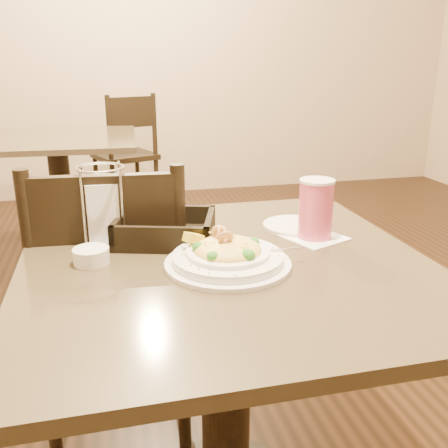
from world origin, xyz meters
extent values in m
cylinder|color=black|center=(0.00, 0.00, 0.37)|extent=(0.12, 0.12, 0.68)
cube|color=brown|center=(0.00, 0.00, 0.73)|extent=(0.90, 0.90, 0.03)
cylinder|color=black|center=(-0.51, 2.03, 0.01)|extent=(0.52, 0.52, 0.03)
cylinder|color=black|center=(-0.51, 2.03, 0.37)|extent=(0.12, 0.12, 0.68)
cube|color=brown|center=(-0.51, 2.03, 0.73)|extent=(0.94, 0.94, 0.03)
cube|color=black|center=(-0.24, 0.37, 0.45)|extent=(0.45, 0.45, 0.04)
cylinder|color=black|center=(-0.05, 0.54, 0.21)|extent=(0.04, 0.04, 0.43)
cylinder|color=black|center=(-0.41, 0.56, 0.21)|extent=(0.04, 0.04, 0.43)
cylinder|color=black|center=(-0.08, 0.18, 0.21)|extent=(0.04, 0.04, 0.43)
cylinder|color=black|center=(-0.44, 0.20, 0.21)|extent=(0.04, 0.04, 0.43)
cylinder|color=black|center=(-0.08, 0.18, 0.70)|extent=(0.04, 0.04, 0.46)
cylinder|color=black|center=(-0.44, 0.20, 0.70)|extent=(0.04, 0.04, 0.46)
cube|color=black|center=(-0.26, 0.19, 0.80)|extent=(0.36, 0.06, 0.22)
cube|color=black|center=(-0.10, 2.96, 0.45)|extent=(0.54, 0.54, 0.04)
cylinder|color=black|center=(0.01, 3.19, 0.21)|extent=(0.04, 0.04, 0.43)
cylinder|color=black|center=(-0.33, 3.06, 0.21)|extent=(0.04, 0.04, 0.43)
cylinder|color=black|center=(0.14, 2.85, 0.21)|extent=(0.04, 0.04, 0.43)
cylinder|color=black|center=(-0.20, 2.72, 0.21)|extent=(0.04, 0.04, 0.43)
cylinder|color=black|center=(0.14, 2.85, 0.70)|extent=(0.04, 0.04, 0.46)
cylinder|color=black|center=(-0.20, 2.72, 0.70)|extent=(0.04, 0.04, 0.46)
cube|color=black|center=(-0.03, 2.79, 0.80)|extent=(0.35, 0.15, 0.22)
cylinder|color=white|center=(0.00, -0.03, 0.75)|extent=(0.28, 0.28, 0.01)
cylinder|color=white|center=(0.00, -0.03, 0.76)|extent=(0.24, 0.24, 0.02)
cylinder|color=white|center=(0.00, -0.03, 0.77)|extent=(0.18, 0.18, 0.01)
ellipsoid|color=#E6C354|center=(0.00, -0.03, 0.78)|extent=(0.15, 0.15, 0.05)
cube|color=gold|center=(-0.07, 0.03, 0.79)|extent=(0.05, 0.04, 0.03)
cube|color=silver|center=(0.11, -0.04, 0.77)|extent=(0.10, 0.02, 0.01)
cube|color=silver|center=(0.06, -0.04, 0.78)|extent=(0.03, 0.02, 0.00)
torus|color=#E6C354|center=(-0.03, -0.03, 0.79)|extent=(0.05, 0.05, 0.01)
torus|color=#E6C354|center=(-0.02, 0.02, 0.80)|extent=(0.05, 0.05, 0.01)
torus|color=#E6C354|center=(0.00, 0.00, 0.79)|extent=(0.04, 0.05, 0.03)
torus|color=#E6C354|center=(-0.02, 0.01, 0.79)|extent=(0.03, 0.03, 0.02)
torus|color=#E6C354|center=(0.00, -0.02, 0.79)|extent=(0.03, 0.03, 0.01)
torus|color=#E6C354|center=(-0.03, 0.01, 0.79)|extent=(0.04, 0.05, 0.02)
torus|color=#E6C354|center=(-0.04, -0.03, 0.80)|extent=(0.04, 0.03, 0.03)
torus|color=#E6C354|center=(-0.01, 0.01, 0.79)|extent=(0.03, 0.04, 0.02)
torus|color=#E6C354|center=(-0.01, -0.02, 0.81)|extent=(0.05, 0.05, 0.03)
torus|color=#E6C354|center=(0.02, -0.01, 0.80)|extent=(0.02, 0.02, 0.01)
torus|color=#E6C354|center=(0.00, -0.04, 0.79)|extent=(0.04, 0.04, 0.03)
torus|color=#E6C354|center=(0.00, -0.02, 0.80)|extent=(0.03, 0.03, 0.01)
torus|color=#E6C354|center=(0.01, -0.04, 0.79)|extent=(0.04, 0.04, 0.02)
torus|color=#E6C354|center=(0.02, -0.06, 0.80)|extent=(0.03, 0.03, 0.01)
torus|color=#ECAF75|center=(-0.02, 0.00, 0.81)|extent=(0.04, 0.03, 0.03)
torus|color=#ECAF75|center=(-0.01, -0.02, 0.81)|extent=(0.02, 0.04, 0.03)
torus|color=#ECAF75|center=(-0.02, -0.01, 0.81)|extent=(0.02, 0.04, 0.04)
torus|color=#ECAF75|center=(-0.01, -0.04, 0.81)|extent=(0.03, 0.02, 0.04)
ellipsoid|color=#225F15|center=(0.06, -0.01, 0.79)|extent=(0.03, 0.03, 0.02)
ellipsoid|color=#225F15|center=(0.00, 0.03, 0.79)|extent=(0.03, 0.03, 0.02)
ellipsoid|color=#225F15|center=(-0.06, -0.02, 0.79)|extent=(0.03, 0.03, 0.02)
ellipsoid|color=#225F15|center=(-0.05, -0.07, 0.79)|extent=(0.03, 0.03, 0.02)
ellipsoid|color=#225F15|center=(0.02, -0.08, 0.79)|extent=(0.03, 0.03, 0.02)
cube|color=#266619|center=(0.10, -0.07, 0.77)|extent=(0.00, 0.00, 0.00)
cube|color=#266619|center=(-0.02, -0.14, 0.77)|extent=(0.00, 0.00, 0.00)
cube|color=#266619|center=(-0.08, -0.10, 0.77)|extent=(0.00, 0.00, 0.00)
cube|color=#266619|center=(0.09, 0.00, 0.77)|extent=(0.00, 0.00, 0.00)
cube|color=#266619|center=(-0.09, -0.07, 0.77)|extent=(0.00, 0.00, 0.00)
cube|color=#266619|center=(0.08, 0.01, 0.77)|extent=(0.00, 0.00, 0.00)
cube|color=#266619|center=(-0.09, -0.01, 0.77)|extent=(0.00, 0.00, 0.00)
cube|color=#266619|center=(-0.06, -0.10, 0.77)|extent=(0.00, 0.00, 0.00)
cube|color=#266619|center=(-0.09, 0.01, 0.77)|extent=(0.00, 0.00, 0.00)
cube|color=#266619|center=(-0.08, 0.06, 0.77)|extent=(0.00, 0.00, 0.00)
cube|color=#266619|center=(-0.08, -0.09, 0.77)|extent=(0.00, 0.00, 0.00)
cube|color=#266619|center=(-0.08, 0.03, 0.77)|extent=(0.00, 0.00, 0.00)
cube|color=#266619|center=(-0.06, -0.12, 0.77)|extent=(0.00, 0.00, 0.00)
cube|color=#266619|center=(0.10, -0.02, 0.77)|extent=(0.00, 0.00, 0.00)
cube|color=#266619|center=(-0.10, -0.01, 0.77)|extent=(0.00, 0.00, 0.00)
cube|color=#266619|center=(-0.09, 0.03, 0.77)|extent=(0.00, 0.00, 0.00)
cube|color=white|center=(0.25, 0.09, 0.74)|extent=(0.17, 0.17, 0.00)
cylinder|color=#D74B72|center=(0.25, 0.09, 0.82)|extent=(0.08, 0.08, 0.14)
cylinder|color=white|center=(0.25, 0.09, 0.89)|extent=(0.09, 0.09, 0.01)
cube|color=black|center=(-0.11, 0.16, 0.75)|extent=(0.28, 0.25, 0.02)
cube|color=black|center=(-0.01, 0.13, 0.78)|extent=(0.07, 0.19, 0.05)
cube|color=black|center=(-0.22, 0.20, 0.78)|extent=(0.07, 0.19, 0.05)
cube|color=black|center=(-0.09, 0.25, 0.78)|extent=(0.23, 0.08, 0.05)
cube|color=black|center=(-0.14, 0.08, 0.78)|extent=(0.23, 0.08, 0.05)
cylinder|color=silver|center=(-0.26, 0.21, 0.75)|extent=(0.12, 0.12, 0.01)
torus|color=silver|center=(-0.26, 0.21, 0.92)|extent=(0.12, 0.12, 0.01)
cube|color=white|center=(-0.26, 0.21, 0.82)|extent=(0.10, 0.10, 0.14)
cylinder|color=silver|center=(-0.30, 0.16, 0.84)|extent=(0.01, 0.01, 0.18)
cylinder|color=silver|center=(-0.21, 0.16, 0.84)|extent=(0.01, 0.01, 0.18)
cylinder|color=silver|center=(-0.30, 0.25, 0.84)|extent=(0.01, 0.01, 0.18)
cylinder|color=silver|center=(-0.21, 0.25, 0.84)|extent=(0.01, 0.01, 0.18)
cylinder|color=white|center=(0.23, 0.18, 0.75)|extent=(0.22, 0.22, 0.01)
cylinder|color=white|center=(-0.29, 0.06, 0.76)|extent=(0.10, 0.10, 0.03)
camera|label=1|loc=(-0.25, -1.00, 1.17)|focal=40.00mm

